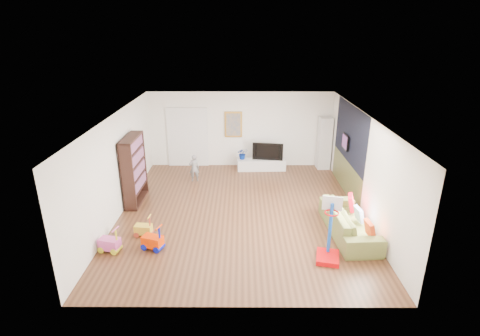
{
  "coord_description": "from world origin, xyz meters",
  "views": [
    {
      "loc": [
        0.04,
        -9.23,
        4.8
      ],
      "look_at": [
        0.0,
        0.4,
        1.15
      ],
      "focal_mm": 28.0,
      "sensor_mm": 36.0,
      "label": 1
    }
  ],
  "objects_px": {
    "media_console": "(261,165)",
    "basketball_hoop": "(330,231)",
    "sofa": "(349,221)",
    "bookshelf": "(134,170)"
  },
  "relations": [
    {
      "from": "media_console",
      "to": "sofa",
      "type": "xyz_separation_m",
      "value": [
        1.93,
        -4.41,
        0.14
      ]
    },
    {
      "from": "bookshelf",
      "to": "basketball_hoop",
      "type": "relative_size",
      "value": 1.37
    },
    {
      "from": "bookshelf",
      "to": "sofa",
      "type": "height_order",
      "value": "bookshelf"
    },
    {
      "from": "sofa",
      "to": "basketball_hoop",
      "type": "height_order",
      "value": "basketball_hoop"
    },
    {
      "from": "media_console",
      "to": "sofa",
      "type": "relative_size",
      "value": 0.73
    },
    {
      "from": "bookshelf",
      "to": "basketball_hoop",
      "type": "xyz_separation_m",
      "value": [
        4.96,
        -2.93,
        -0.26
      ]
    },
    {
      "from": "media_console",
      "to": "basketball_hoop",
      "type": "bearing_deg",
      "value": -80.29
    },
    {
      "from": "basketball_hoop",
      "to": "media_console",
      "type": "bearing_deg",
      "value": 114.83
    },
    {
      "from": "sofa",
      "to": "basketball_hoop",
      "type": "bearing_deg",
      "value": 142.62
    },
    {
      "from": "media_console",
      "to": "basketball_hoop",
      "type": "height_order",
      "value": "basketball_hoop"
    }
  ]
}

